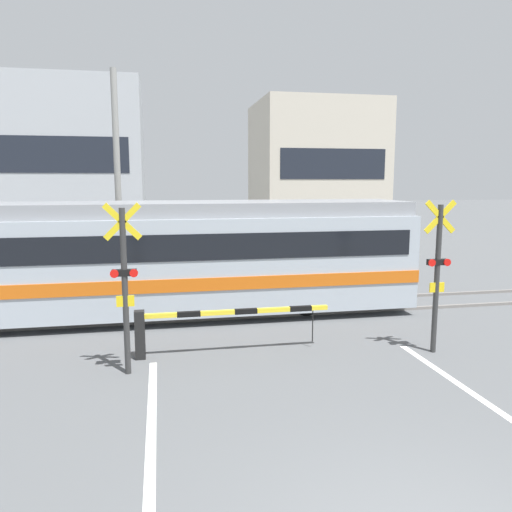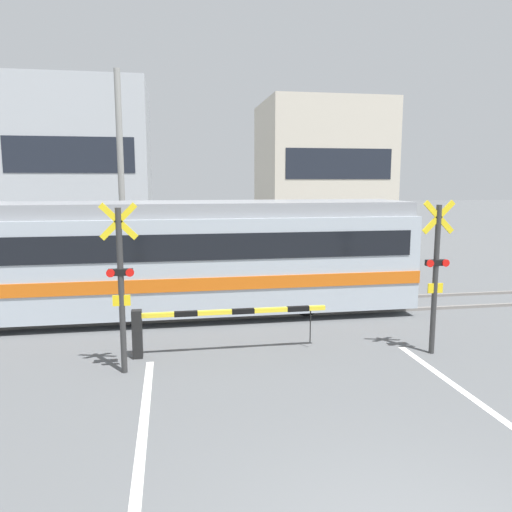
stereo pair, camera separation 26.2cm
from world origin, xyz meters
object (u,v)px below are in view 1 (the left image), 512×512
at_px(commuter_train, 125,257).
at_px(crossing_signal_right, 437,270).
at_px(crossing_barrier_near, 195,322).
at_px(crossing_signal_left, 125,281).
at_px(crossing_barrier_far, 291,268).

bearing_deg(commuter_train, crossing_signal_right, -31.62).
xyz_separation_m(crossing_barrier_near, crossing_signal_left, (-1.31, -0.76, 1.05)).
height_order(crossing_signal_left, crossing_signal_right, same).
bearing_deg(crossing_barrier_far, crossing_signal_right, -78.77).
height_order(commuter_train, crossing_barrier_far, commuter_train).
bearing_deg(crossing_signal_left, commuter_train, 93.66).
bearing_deg(crossing_barrier_near, crossing_signal_right, -8.80).
bearing_deg(commuter_train, crossing_signal_left, -86.34).
bearing_deg(crossing_barrier_near, commuter_train, 115.89).
height_order(commuter_train, crossing_barrier_near, commuter_train).
xyz_separation_m(crossing_barrier_near, crossing_signal_right, (4.89, -0.76, 1.05)).
relative_size(crossing_barrier_near, crossing_signal_left, 1.27).
distance_m(crossing_barrier_near, crossing_signal_left, 1.84).
relative_size(commuter_train, crossing_signal_right, 4.75).
distance_m(crossing_barrier_far, crossing_signal_left, 8.27).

